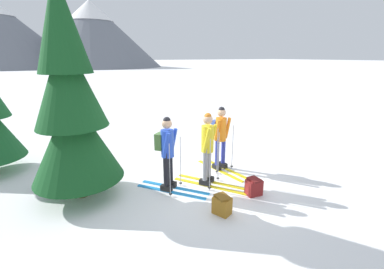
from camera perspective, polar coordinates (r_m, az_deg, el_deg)
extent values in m
plane|color=white|center=(6.53, 1.24, -9.74)|extent=(400.00, 400.00, 0.00)
cube|color=#1E84D1|center=(6.17, -3.75, -11.35)|extent=(1.14, 1.33, 0.02)
cube|color=#1E84D1|center=(5.99, -4.68, -12.26)|extent=(1.14, 1.33, 0.02)
cube|color=black|center=(6.17, -4.62, -10.61)|extent=(0.25, 0.27, 0.12)
cylinder|color=black|center=(5.99, -4.71, -6.87)|extent=(0.11, 0.11, 0.80)
cube|color=black|center=(6.00, -5.57, -11.48)|extent=(0.25, 0.27, 0.12)
cylinder|color=black|center=(5.81, -5.69, -7.66)|extent=(0.11, 0.11, 0.80)
cylinder|color=blue|center=(5.69, -5.34, -1.93)|extent=(0.28, 0.28, 0.60)
sphere|color=tan|center=(5.57, -5.46, 2.36)|extent=(0.22, 0.22, 0.22)
sphere|color=black|center=(5.55, -5.48, 3.01)|extent=(0.16, 0.16, 0.16)
cylinder|color=blue|center=(5.81, -4.01, -1.33)|extent=(0.19, 0.20, 0.57)
cylinder|color=blue|center=(5.51, -5.64, -2.39)|extent=(0.19, 0.20, 0.57)
cylinder|color=#A5A5AD|center=(6.02, -2.51, -5.88)|extent=(0.02, 0.02, 1.20)
cylinder|color=black|center=(6.24, -2.44, -10.45)|extent=(0.07, 0.07, 0.01)
cylinder|color=#A5A5AD|center=(5.57, -4.82, -7.84)|extent=(0.02, 0.02, 1.20)
cylinder|color=black|center=(5.81, -4.69, -12.68)|extent=(0.07, 0.07, 0.01)
cube|color=#4C7238|center=(5.76, -6.86, -1.44)|extent=(0.30, 0.29, 0.36)
cube|color=yellow|center=(6.41, 4.42, -10.22)|extent=(1.12, 1.49, 0.02)
cube|color=yellow|center=(6.23, 3.66, -11.06)|extent=(1.12, 1.49, 0.02)
cube|color=black|center=(6.41, 3.59, -9.50)|extent=(0.24, 0.27, 0.12)
cylinder|color=gray|center=(6.23, 3.67, -5.82)|extent=(0.11, 0.11, 0.81)
cube|color=black|center=(6.23, 2.81, -10.31)|extent=(0.24, 0.27, 0.12)
cylinder|color=gray|center=(6.04, 2.87, -6.55)|extent=(0.11, 0.11, 0.81)
cylinder|color=yellow|center=(5.93, 3.37, -0.93)|extent=(0.28, 0.28, 0.61)
sphere|color=tan|center=(5.81, 3.44, 3.26)|extent=(0.22, 0.22, 0.22)
sphere|color=#B76019|center=(5.80, 3.45, 3.90)|extent=(0.16, 0.16, 0.16)
cylinder|color=yellow|center=(6.07, 4.55, -0.39)|extent=(0.18, 0.21, 0.58)
cylinder|color=yellow|center=(5.75, 3.23, -1.34)|extent=(0.18, 0.21, 0.58)
cylinder|color=#A5A5AD|center=(6.28, 5.76, -4.88)|extent=(0.02, 0.02, 1.21)
cylinder|color=black|center=(6.50, 5.62, -9.38)|extent=(0.07, 0.07, 0.01)
cylinder|color=#A5A5AD|center=(5.81, 3.90, -6.66)|extent=(0.02, 0.02, 1.21)
cylinder|color=black|center=(6.05, 3.80, -11.42)|extent=(0.07, 0.07, 0.01)
cube|color=yellow|center=(7.17, 7.21, -7.29)|extent=(0.36, 1.64, 0.02)
cube|color=yellow|center=(7.03, 5.92, -7.76)|extent=(0.36, 1.64, 0.02)
cube|color=black|center=(7.20, 6.67, -6.54)|extent=(0.15, 0.27, 0.12)
cylinder|color=#2D389E|center=(7.04, 6.79, -3.25)|extent=(0.11, 0.11, 0.80)
cube|color=black|center=(7.06, 5.38, -6.98)|extent=(0.15, 0.27, 0.12)
cylinder|color=#2D389E|center=(6.90, 5.48, -3.64)|extent=(0.11, 0.11, 0.80)
cylinder|color=orange|center=(6.80, 6.29, 1.13)|extent=(0.28, 0.28, 0.60)
sphere|color=tan|center=(6.69, 6.41, 4.76)|extent=(0.22, 0.22, 0.22)
sphere|color=black|center=(6.68, 6.43, 5.30)|extent=(0.16, 0.16, 0.16)
cylinder|color=orange|center=(6.87, 7.73, 1.40)|extent=(0.11, 0.21, 0.57)
cylinder|color=orange|center=(6.63, 5.52, 0.91)|extent=(0.11, 0.21, 0.57)
cylinder|color=#A5A5AD|center=(7.01, 8.78, -2.76)|extent=(0.02, 0.02, 1.20)
cylinder|color=black|center=(7.20, 8.59, -6.80)|extent=(0.07, 0.07, 0.01)
cylinder|color=#A5A5AD|center=(6.65, 5.53, -3.72)|extent=(0.02, 0.02, 1.20)
cylinder|color=black|center=(6.85, 5.41, -7.94)|extent=(0.07, 0.07, 0.01)
cube|color=#384C99|center=(6.91, 5.33, 1.67)|extent=(0.28, 0.20, 0.36)
cylinder|color=#51381E|center=(6.15, -23.00, -8.55)|extent=(0.26, 0.26, 0.85)
cone|color=#14471E|center=(5.85, -23.97, -0.56)|extent=(1.81, 1.81, 1.79)
cone|color=#14471E|center=(5.64, -25.33, 10.45)|extent=(1.38, 1.38, 1.79)
cone|color=#14471E|center=(5.66, -26.70, 20.87)|extent=(0.99, 0.99, 1.79)
cube|color=maroon|center=(5.96, 13.24, -11.10)|extent=(0.35, 0.27, 0.34)
cube|color=maroon|center=(5.88, 13.36, -9.46)|extent=(0.22, 0.28, 0.04)
cube|color=#99661E|center=(5.22, 6.52, -15.05)|extent=(0.35, 0.39, 0.34)
cube|color=brown|center=(5.12, 6.59, -13.24)|extent=(0.22, 0.28, 0.04)
cone|color=slate|center=(79.43, -20.83, 19.61)|extent=(36.03, 36.03, 16.88)
cone|color=white|center=(80.04, -21.29, 23.74)|extent=(11.82, 11.82, 5.27)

